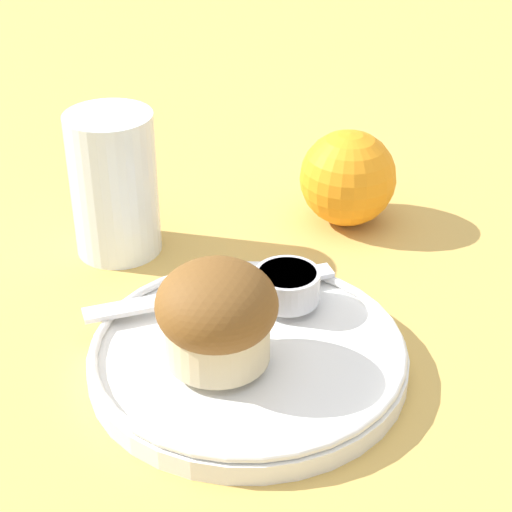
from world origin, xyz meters
The scene contains 8 objects.
ground_plane centered at (0.00, 0.00, 0.00)m, with size 3.00×3.00×0.00m, color tan.
plate centered at (-0.02, -0.03, 0.01)m, with size 0.21×0.21×0.02m.
muffin centered at (-0.04, -0.03, 0.05)m, with size 0.08×0.08×0.07m.
cream_ramekin centered at (0.02, 0.02, 0.03)m, with size 0.05×0.05×0.02m.
berry_pair centered at (0.01, 0.03, 0.03)m, with size 0.02×0.01×0.01m.
butter_knife centered at (-0.03, 0.04, 0.02)m, with size 0.18×0.02×0.00m.
orange_fruit centered at (0.12, 0.14, 0.04)m, with size 0.08×0.08×0.08m.
juice_glass centered at (-0.07, 0.15, 0.06)m, with size 0.07×0.07×0.11m.
Camera 1 is at (-0.13, -0.45, 0.36)m, focal length 60.00 mm.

